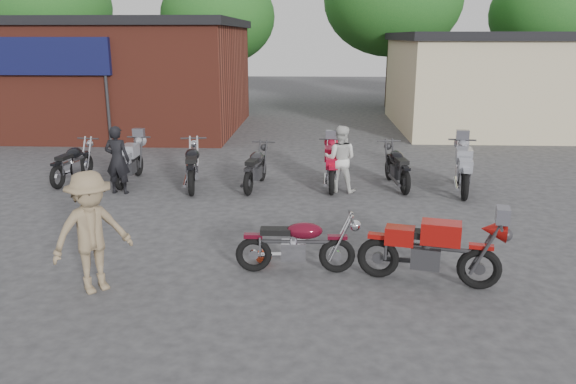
{
  "coord_description": "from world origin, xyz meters",
  "views": [
    {
      "loc": [
        0.15,
        -8.35,
        3.62
      ],
      "look_at": [
        -0.33,
        1.41,
        0.9
      ],
      "focal_mm": 35.0,
      "sensor_mm": 36.0,
      "label": 1
    }
  ],
  "objects_px": {
    "person_tan": "(92,232)",
    "row_bike_3": "(256,165)",
    "row_bike_1": "(129,160)",
    "sportbike": "(431,247)",
    "row_bike_5": "(397,165)",
    "vintage_motorcycle": "(298,241)",
    "row_bike_4": "(331,164)",
    "helmet": "(264,256)",
    "row_bike_0": "(73,161)",
    "person_light": "(340,159)",
    "person_dark": "(117,160)",
    "row_bike_2": "(192,164)",
    "row_bike_6": "(463,166)"
  },
  "relations": [
    {
      "from": "helmet",
      "to": "person_light",
      "type": "bearing_deg",
      "value": 72.57
    },
    {
      "from": "person_tan",
      "to": "row_bike_3",
      "type": "distance_m",
      "value": 6.19
    },
    {
      "from": "person_tan",
      "to": "row_bike_3",
      "type": "xyz_separation_m",
      "value": [
        1.74,
        5.93,
        -0.34
      ]
    },
    {
      "from": "row_bike_4",
      "to": "row_bike_5",
      "type": "bearing_deg",
      "value": -87.34
    },
    {
      "from": "row_bike_3",
      "to": "row_bike_5",
      "type": "xyz_separation_m",
      "value": [
        3.48,
        0.23,
        0.01
      ]
    },
    {
      "from": "row_bike_1",
      "to": "row_bike_4",
      "type": "xyz_separation_m",
      "value": [
        5.13,
        -0.18,
        0.01
      ]
    },
    {
      "from": "row_bike_2",
      "to": "row_bike_4",
      "type": "distance_m",
      "value": 3.42
    },
    {
      "from": "person_tan",
      "to": "row_bike_1",
      "type": "xyz_separation_m",
      "value": [
        -1.53,
        6.29,
        -0.33
      ]
    },
    {
      "from": "row_bike_4",
      "to": "vintage_motorcycle",
      "type": "bearing_deg",
      "value": 173.65
    },
    {
      "from": "person_dark",
      "to": "row_bike_2",
      "type": "distance_m",
      "value": 1.77
    },
    {
      "from": "row_bike_6",
      "to": "vintage_motorcycle",
      "type": "bearing_deg",
      "value": 152.73
    },
    {
      "from": "vintage_motorcycle",
      "to": "helmet",
      "type": "relative_size",
      "value": 6.64
    },
    {
      "from": "person_dark",
      "to": "row_bike_0",
      "type": "relative_size",
      "value": 0.85
    },
    {
      "from": "person_light",
      "to": "row_bike_4",
      "type": "height_order",
      "value": "person_light"
    },
    {
      "from": "person_dark",
      "to": "row_bike_6",
      "type": "xyz_separation_m",
      "value": [
        8.2,
        0.56,
        -0.19
      ]
    },
    {
      "from": "person_tan",
      "to": "row_bike_5",
      "type": "xyz_separation_m",
      "value": [
        5.22,
        6.16,
        -0.33
      ]
    },
    {
      "from": "vintage_motorcycle",
      "to": "row_bike_2",
      "type": "xyz_separation_m",
      "value": [
        -2.76,
        5.07,
        0.08
      ]
    },
    {
      "from": "row_bike_2",
      "to": "row_bike_5",
      "type": "distance_m",
      "value": 5.05
    },
    {
      "from": "person_dark",
      "to": "row_bike_5",
      "type": "relative_size",
      "value": 0.83
    },
    {
      "from": "person_dark",
      "to": "row_bike_6",
      "type": "bearing_deg",
      "value": -171.67
    },
    {
      "from": "helmet",
      "to": "row_bike_5",
      "type": "bearing_deg",
      "value": 60.53
    },
    {
      "from": "row_bike_0",
      "to": "person_dark",
      "type": "bearing_deg",
      "value": -116.59
    },
    {
      "from": "sportbike",
      "to": "row_bike_2",
      "type": "height_order",
      "value": "row_bike_2"
    },
    {
      "from": "sportbike",
      "to": "row_bike_3",
      "type": "height_order",
      "value": "sportbike"
    },
    {
      "from": "vintage_motorcycle",
      "to": "row_bike_1",
      "type": "distance_m",
      "value": 7.08
    },
    {
      "from": "person_dark",
      "to": "row_bike_6",
      "type": "height_order",
      "value": "person_dark"
    },
    {
      "from": "person_dark",
      "to": "person_light",
      "type": "distance_m",
      "value": 5.27
    },
    {
      "from": "sportbike",
      "to": "row_bike_6",
      "type": "distance_m",
      "value": 5.63
    },
    {
      "from": "row_bike_5",
      "to": "person_tan",
      "type": "bearing_deg",
      "value": 132.15
    },
    {
      "from": "row_bike_4",
      "to": "row_bike_5",
      "type": "height_order",
      "value": "row_bike_4"
    },
    {
      "from": "row_bike_5",
      "to": "person_dark",
      "type": "bearing_deg",
      "value": 90.21
    },
    {
      "from": "helmet",
      "to": "row_bike_3",
      "type": "height_order",
      "value": "row_bike_3"
    },
    {
      "from": "person_light",
      "to": "row_bike_5",
      "type": "height_order",
      "value": "person_light"
    },
    {
      "from": "person_dark",
      "to": "row_bike_0",
      "type": "distance_m",
      "value": 1.87
    },
    {
      "from": "person_dark",
      "to": "row_bike_3",
      "type": "xyz_separation_m",
      "value": [
        3.2,
        0.68,
        -0.25
      ]
    },
    {
      "from": "person_dark",
      "to": "row_bike_2",
      "type": "xyz_separation_m",
      "value": [
        1.64,
        0.62,
        -0.21
      ]
    },
    {
      "from": "person_light",
      "to": "row_bike_2",
      "type": "height_order",
      "value": "person_light"
    },
    {
      "from": "person_tan",
      "to": "row_bike_4",
      "type": "height_order",
      "value": "person_tan"
    },
    {
      "from": "person_light",
      "to": "row_bike_5",
      "type": "distance_m",
      "value": 1.53
    },
    {
      "from": "helmet",
      "to": "row_bike_5",
      "type": "distance_m",
      "value": 5.81
    },
    {
      "from": "helmet",
      "to": "row_bike_4",
      "type": "distance_m",
      "value": 5.16
    },
    {
      "from": "person_dark",
      "to": "row_bike_1",
      "type": "xyz_separation_m",
      "value": [
        -0.08,
        1.04,
        -0.24
      ]
    },
    {
      "from": "sportbike",
      "to": "row_bike_3",
      "type": "bearing_deg",
      "value": 134.09
    },
    {
      "from": "vintage_motorcycle",
      "to": "row_bike_4",
      "type": "distance_m",
      "value": 5.35
    },
    {
      "from": "row_bike_1",
      "to": "vintage_motorcycle",
      "type": "bearing_deg",
      "value": -140.95
    },
    {
      "from": "helmet",
      "to": "person_tan",
      "type": "xyz_separation_m",
      "value": [
        -2.37,
        -1.11,
        0.78
      ]
    },
    {
      "from": "person_light",
      "to": "row_bike_0",
      "type": "height_order",
      "value": "person_light"
    },
    {
      "from": "vintage_motorcycle",
      "to": "sportbike",
      "type": "bearing_deg",
      "value": -10.44
    },
    {
      "from": "person_light",
      "to": "row_bike_3",
      "type": "height_order",
      "value": "person_light"
    },
    {
      "from": "row_bike_0",
      "to": "person_light",
      "type": "bearing_deg",
      "value": -88.27
    }
  ]
}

